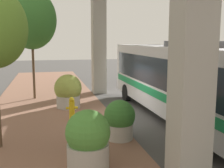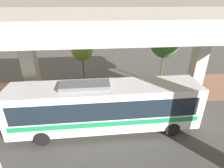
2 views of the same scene
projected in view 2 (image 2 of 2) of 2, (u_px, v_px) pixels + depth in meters
ground_plane at (117, 106)px, 15.02m from camera, size 80.00×80.00×0.00m
sidewalk_strip at (113, 90)px, 17.71m from camera, size 6.00×40.00×0.02m
overpass at (129, 31)px, 8.48m from camera, size 9.40×20.52×7.81m
bus at (105, 105)px, 11.61m from camera, size 2.61×12.42×3.58m
fire_hydrant at (113, 90)px, 16.56m from camera, size 0.54×0.26×1.05m
planter_front at (138, 86)px, 16.60m from camera, size 1.47×1.47×1.82m
planter_middle at (80, 98)px, 14.89m from camera, size 1.14×1.14×1.47m
planter_back at (58, 90)px, 15.98m from camera, size 1.27×1.27×1.70m
street_tree_near at (165, 40)px, 16.83m from camera, size 2.98×2.98×6.63m
street_tree_far at (82, 48)px, 17.24m from camera, size 2.18×2.18×5.31m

